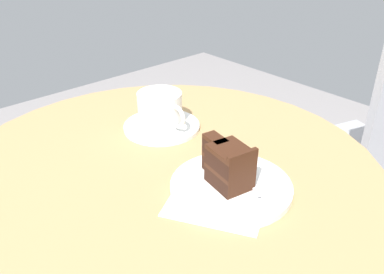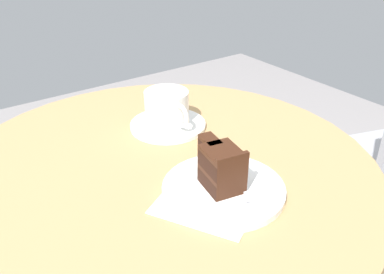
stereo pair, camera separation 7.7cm
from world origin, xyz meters
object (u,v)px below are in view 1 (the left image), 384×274
at_px(saucer, 162,126).
at_px(cake_plate, 231,187).
at_px(teaspoon, 142,122).
at_px(fork, 256,192).
at_px(cake_slice, 228,165).
at_px(napkin, 220,193).
at_px(coffee_cup, 160,108).
at_px(cafe_chair, 383,142).

relative_size(saucer, cake_plate, 0.80).
xyz_separation_m(teaspoon, fork, (0.34, -0.02, 0.00)).
height_order(cake_slice, napkin, cake_slice).
height_order(saucer, cake_slice, cake_slice).
bearing_deg(fork, cake_plate, -134.45).
distance_m(teaspoon, cake_slice, 0.29).
relative_size(saucer, cake_slice, 1.55).
bearing_deg(saucer, fork, -8.03).
height_order(coffee_cup, cake_slice, cake_slice).
bearing_deg(cake_plate, cafe_chair, 92.02).
bearing_deg(napkin, fork, 33.86).
height_order(cake_plate, fork, fork).
relative_size(napkin, cafe_chair, 0.23).
distance_m(fork, napkin, 0.06).
bearing_deg(cake_slice, cake_plate, 18.35).
relative_size(cake_slice, cafe_chair, 0.11).
xyz_separation_m(cake_slice, napkin, (0.01, -0.02, -0.05)).
distance_m(teaspoon, fork, 0.34).
bearing_deg(fork, cake_slice, -133.54).
xyz_separation_m(fork, cafe_chair, (-0.07, 0.69, -0.20)).
xyz_separation_m(cake_plate, fork, (0.05, 0.01, 0.01)).
distance_m(saucer, cake_plate, 0.26).
xyz_separation_m(saucer, cake_slice, (0.25, -0.06, 0.04)).
height_order(cake_plate, cake_slice, cake_slice).
relative_size(saucer, teaspoon, 1.77).
xyz_separation_m(cake_plate, cafe_chair, (-0.02, 0.70, -0.19)).
relative_size(coffee_cup, fork, 1.07).
bearing_deg(fork, saucer, -154.56).
bearing_deg(teaspoon, cafe_chair, -88.57).
height_order(coffee_cup, napkin, coffee_cup).
height_order(coffee_cup, cafe_chair, cafe_chair).
distance_m(cake_plate, fork, 0.05).
bearing_deg(fork, cafe_chair, 129.30).
relative_size(teaspoon, napkin, 0.42).
bearing_deg(fork, teaspoon, -149.14).
distance_m(cake_slice, cafe_chair, 0.74).
distance_m(saucer, coffee_cup, 0.04).
bearing_deg(teaspoon, coffee_cup, -111.64).
relative_size(teaspoon, cake_plate, 0.45).
distance_m(cake_slice, napkin, 0.05).
relative_size(coffee_cup, cake_plate, 0.62).
bearing_deg(cake_slice, cafe_chair, 91.39).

